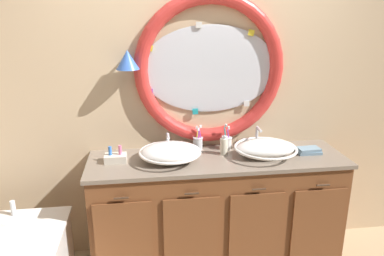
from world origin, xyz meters
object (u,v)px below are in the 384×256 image
sink_basin_left (170,152)px  folded_hand_towel (309,151)px  sink_basin_right (266,148)px  toiletry_basket (116,158)px  toothbrush_holder_right (227,142)px  toothbrush_holder_left (198,142)px  soap_dispenser (224,146)px

sink_basin_left → folded_hand_towel: size_ratio=2.51×
sink_basin_right → toiletry_basket: bearing=177.6°
sink_basin_left → toothbrush_holder_right: (0.47, 0.19, -0.01)m
sink_basin_left → toiletry_basket: 0.40m
toothbrush_holder_left → toothbrush_holder_right: bearing=-4.9°
soap_dispenser → folded_hand_towel: bearing=-6.1°
sink_basin_right → soap_dispenser: (-0.30, 0.09, 0.00)m
toiletry_basket → toothbrush_holder_right: bearing=9.6°
sink_basin_right → folded_hand_towel: (0.36, 0.02, -0.04)m
soap_dispenser → toiletry_basket: soap_dispenser is taller
folded_hand_towel → sink_basin_left: bearing=-179.1°
sink_basin_left → toothbrush_holder_right: toothbrush_holder_right is taller
sink_basin_left → toothbrush_holder_left: toothbrush_holder_left is taller
sink_basin_right → toiletry_basket: sink_basin_right is taller
sink_basin_left → toiletry_basket: (-0.40, 0.05, -0.04)m
sink_basin_left → sink_basin_right: sink_basin_left is taller
toothbrush_holder_right → toothbrush_holder_left: bearing=175.1°
sink_basin_right → toiletry_basket: 1.13m
folded_hand_towel → toiletry_basket: (-1.48, 0.03, 0.01)m
sink_basin_right → toothbrush_holder_right: 0.32m
sink_basin_right → folded_hand_towel: 0.36m
folded_hand_towel → toothbrush_holder_right: bearing=163.8°
sink_basin_right → toiletry_basket: (-1.12, 0.05, -0.03)m
folded_hand_towel → toiletry_basket: bearing=178.8°
toothbrush_holder_right → soap_dispenser: toothbrush_holder_right is taller
toothbrush_holder_right → folded_hand_towel: size_ratio=1.16×
sink_basin_right → toiletry_basket: size_ratio=2.99×
sink_basin_right → toothbrush_holder_right: size_ratio=2.26×
toothbrush_holder_left → toiletry_basket: (-0.64, -0.17, -0.03)m
soap_dispenser → folded_hand_towel: 0.67m
soap_dispenser → sink_basin_left: bearing=-168.4°
soap_dispenser → toothbrush_holder_left: bearing=144.8°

